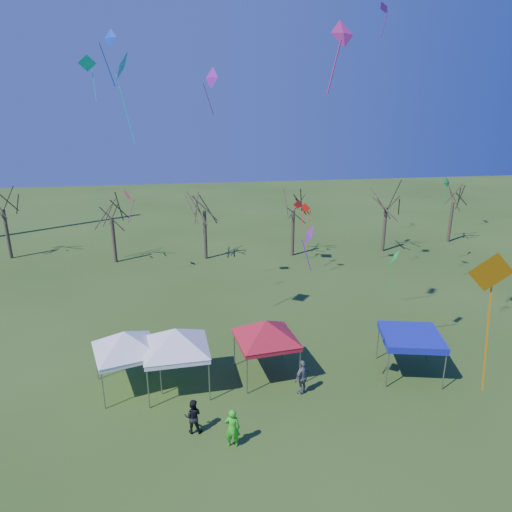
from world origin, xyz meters
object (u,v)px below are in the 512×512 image
Objects in this scene: tree_3 at (294,194)px; tree_4 at (388,191)px; tent_white_west at (124,335)px; tree_1 at (110,201)px; person_green at (232,428)px; tent_blue at (411,337)px; tree_2 at (204,193)px; tent_white_mid at (175,333)px; person_dark at (193,416)px; person_grey at (302,377)px; tree_5 at (455,189)px; tree_0 at (0,191)px; tent_red at (266,324)px.

tree_4 is at bearing -0.26° from tree_3.
tree_3 reaches higher than tent_white_west.
tree_1 is 27.65m from person_green.
tree_1 reaches higher than tent_blue.
tent_blue is (9.81, -21.60, -4.10)m from tree_2.
tent_white_mid is 2.71× the size of person_dark.
tree_2 is at bearing -117.04° from person_grey.
tree_4 reaches higher than person_grey.
tree_1 reaches higher than person_dark.
person_dark is (-27.92, -26.21, -4.92)m from tree_5.
tree_3 is 24.46m from tent_white_west.
tree_0 is 34.47m from person_green.
tent_white_mid is (-20.23, -20.60, -2.91)m from tree_4.
tree_0 is 2.10× the size of tent_white_west.
person_dark is (-1.63, 1.16, -0.09)m from person_green.
tree_1 reaches higher than person_green.
tree_4 is at bearing -158.80° from person_grey.
tent_red is at bearing -87.83° from person_grey.
tree_4 is at bearing 41.50° from tent_white_west.
tree_0 is 10.47m from tree_1.
tree_3 is 23.53m from tent_white_mid.
tree_0 reaches higher than person_dark.
tree_4 is (9.32, -0.04, -0.02)m from tree_3.
person_green is at bearing -157.84° from tent_blue.
tent_white_mid is (-2.51, -20.97, -3.15)m from tree_2.
tent_white_mid is (2.54, -0.45, 0.17)m from tent_white_west.
tent_white_mid is at bearing -53.39° from person_green.
tent_white_mid reaches higher than tent_red.
tent_white_west is 9.17m from person_grey.
tent_blue reaches higher than person_green.
tree_1 is 0.92× the size of tree_2.
person_grey is at bearing -122.45° from tree_4.
tree_4 is 1.96× the size of tent_white_west.
tree_4 is 22.98m from tent_blue.
tent_red reaches higher than person_grey.
tree_2 is 1.03× the size of tree_3.
tent_white_west is (3.35, -20.79, -2.82)m from tree_1.
tent_blue is 6.32m from person_grey.
tent_white_west is (-22.77, -20.15, -3.09)m from tree_4.
tree_3 is 27.26m from person_green.
tent_blue is (1.41, -21.27, -3.89)m from tree_3.
person_dark is (-1.84, -24.53, -5.48)m from tree_2.
tree_0 reaches higher than person_green.
person_green is at bearing -114.65° from tent_red.
tree_1 is at bearing -15.18° from tree_0.
person_green is (18.28, -28.69, -5.58)m from tree_0.
tent_white_west is 2.22× the size of person_green.
person_dark is (-5.52, -2.06, -0.12)m from person_grey.
tent_blue is (-7.91, -21.23, -3.87)m from tree_4.
tent_blue is at bearing -65.57° from tree_2.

